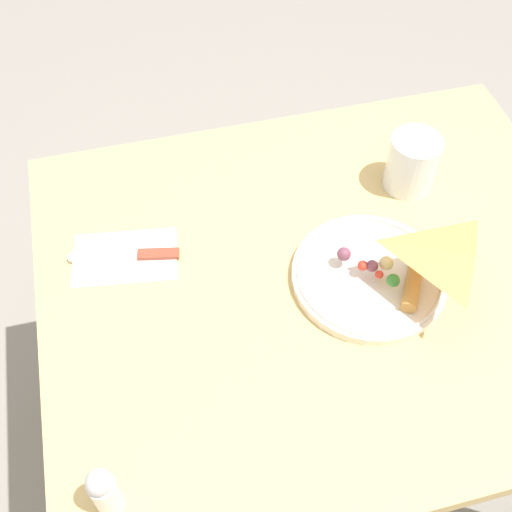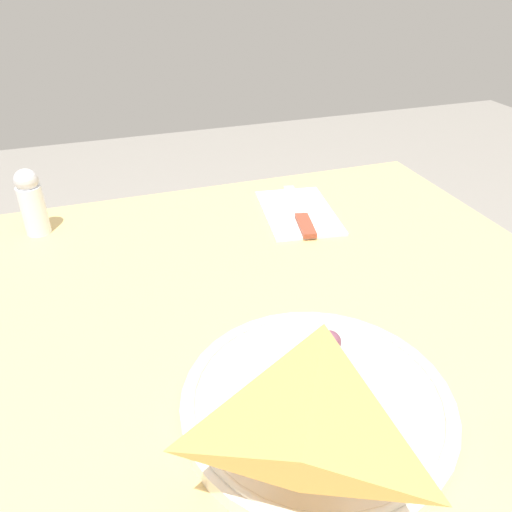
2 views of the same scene
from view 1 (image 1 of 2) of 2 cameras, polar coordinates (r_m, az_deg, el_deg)
The scene contains 7 objects.
ground_plane at distance 1.66m, azimuth 4.18°, elevation -16.39°, with size 6.00×6.00×0.00m, color gray.
dining_table at distance 1.12m, azimuth 5.96°, elevation -5.19°, with size 0.91×0.76×0.72m.
plate_pizza at distance 1.01m, azimuth 10.14°, elevation -1.60°, with size 0.24×0.24×0.05m.
milk_glass at distance 1.14m, azimuth 13.64°, elevation 7.87°, with size 0.09×0.09×0.10m.
napkin_folded at distance 1.05m, azimuth -11.56°, elevation -0.11°, with size 0.18×0.13×0.00m.
butter_knife at distance 1.05m, azimuth -11.15°, elevation 0.07°, with size 0.18×0.05×0.01m.
salt_shaker at distance 0.83m, azimuth -13.34°, elevation -19.68°, with size 0.03×0.03×0.10m.
Camera 1 is at (0.26, 0.55, 1.54)m, focal length 45.00 mm.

